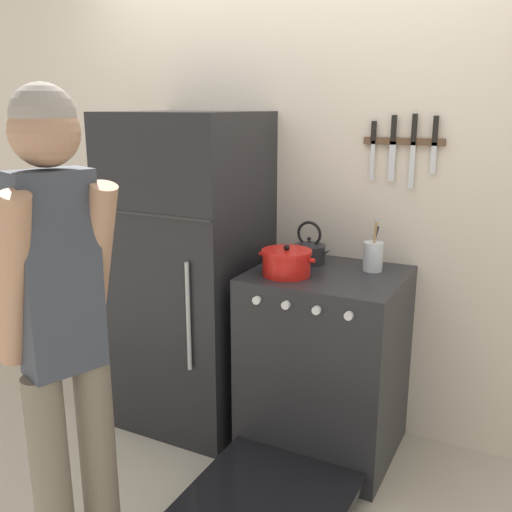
{
  "coord_description": "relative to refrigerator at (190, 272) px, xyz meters",
  "views": [
    {
      "loc": [
        1.17,
        -2.75,
        1.67
      ],
      "look_at": [
        -0.0,
        -0.46,
        1.0
      ],
      "focal_mm": 40.0,
      "sensor_mm": 36.0,
      "label": 1
    }
  ],
  "objects": [
    {
      "name": "utensil_jar",
      "position": [
        0.94,
        0.15,
        0.17
      ],
      "size": [
        0.09,
        0.09,
        0.25
      ],
      "color": "silver",
      "rests_on": "stove_range"
    },
    {
      "name": "stove_range",
      "position": [
        0.76,
        -0.02,
        -0.37
      ],
      "size": [
        0.7,
        1.36,
        0.92
      ],
      "color": "#232326",
      "rests_on": "ground_plane"
    },
    {
      "name": "wall_knife_strip",
      "position": [
        1.01,
        0.31,
        0.7
      ],
      "size": [
        0.38,
        0.03,
        0.34
      ],
      "color": "brown"
    },
    {
      "name": "refrigerator",
      "position": [
        0.0,
        0.0,
        0.0
      ],
      "size": [
        0.7,
        0.69,
        1.65
      ],
      "color": "black",
      "rests_on": "ground_plane"
    },
    {
      "name": "wall_back",
      "position": [
        0.46,
        0.36,
        0.45
      ],
      "size": [
        10.0,
        0.06,
        2.55
      ],
      "color": "beige",
      "rests_on": "ground_plane"
    },
    {
      "name": "dutch_oven_pot",
      "position": [
        0.6,
        -0.1,
        0.15
      ],
      "size": [
        0.28,
        0.23,
        0.14
      ],
      "color": "red",
      "rests_on": "stove_range"
    },
    {
      "name": "person",
      "position": [
        0.31,
        -1.19,
        0.17
      ],
      "size": [
        0.36,
        0.42,
        1.74
      ],
      "rotation": [
        0.0,
        0.0,
        1.22
      ],
      "color": "#6B6051",
      "rests_on": "ground_plane"
    },
    {
      "name": "tea_kettle",
      "position": [
        0.62,
        0.14,
        0.16
      ],
      "size": [
        0.2,
        0.16,
        0.21
      ],
      "color": "black",
      "rests_on": "stove_range"
    },
    {
      "name": "ground_plane",
      "position": [
        0.46,
        0.33,
        -0.82
      ],
      "size": [
        14.0,
        14.0,
        0.0
      ],
      "primitive_type": "plane",
      "color": "#B2A893"
    }
  ]
}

